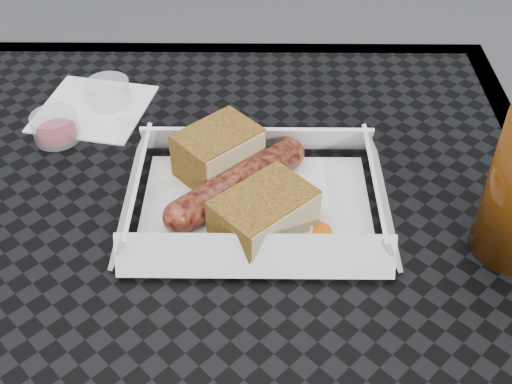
# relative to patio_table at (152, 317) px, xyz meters

# --- Properties ---
(patio_table) EXTENTS (0.80, 0.80, 0.74)m
(patio_table) POSITION_rel_patio_table_xyz_m (0.00, 0.00, 0.00)
(patio_table) COLOR black
(patio_table) RESTS_ON ground
(food_tray) EXTENTS (0.22, 0.15, 0.00)m
(food_tray) POSITION_rel_patio_table_xyz_m (0.10, 0.07, 0.08)
(food_tray) COLOR white
(food_tray) RESTS_ON patio_table
(bratwurst) EXTENTS (0.13, 0.13, 0.03)m
(bratwurst) POSITION_rel_patio_table_xyz_m (0.08, 0.09, 0.10)
(bratwurst) COLOR brown
(bratwurst) RESTS_ON food_tray
(bread_near) EXTENTS (0.10, 0.09, 0.05)m
(bread_near) POSITION_rel_patio_table_xyz_m (0.06, 0.13, 0.10)
(bread_near) COLOR olive
(bread_near) RESTS_ON food_tray
(bread_far) EXTENTS (0.10, 0.10, 0.04)m
(bread_far) POSITION_rel_patio_table_xyz_m (0.11, 0.04, 0.10)
(bread_far) COLOR olive
(bread_far) RESTS_ON food_tray
(veg_garnish) EXTENTS (0.03, 0.03, 0.00)m
(veg_garnish) POSITION_rel_patio_table_xyz_m (0.15, 0.03, 0.08)
(veg_garnish) COLOR #F85C0A
(veg_garnish) RESTS_ON food_tray
(napkin) EXTENTS (0.14, 0.14, 0.00)m
(napkin) POSITION_rel_patio_table_xyz_m (-0.09, 0.24, 0.08)
(napkin) COLOR white
(napkin) RESTS_ON patio_table
(condiment_cup_sauce) EXTENTS (0.05, 0.05, 0.03)m
(condiment_cup_sauce) POSITION_rel_patio_table_xyz_m (-0.12, 0.19, 0.09)
(condiment_cup_sauce) COLOR maroon
(condiment_cup_sauce) RESTS_ON patio_table
(condiment_cup_empty) EXTENTS (0.05, 0.05, 0.03)m
(condiment_cup_empty) POSITION_rel_patio_table_xyz_m (-0.07, 0.25, 0.09)
(condiment_cup_empty) COLOR silver
(condiment_cup_empty) RESTS_ON patio_table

